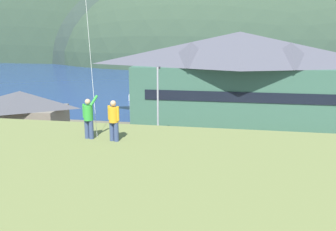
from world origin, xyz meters
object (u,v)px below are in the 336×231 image
(parked_car_back_row_left, at_px, (317,180))
(moored_boat_outer_mooring, at_px, (176,100))
(storage_shed_near_lot, at_px, (22,118))
(parked_car_mid_row_center, at_px, (197,146))
(harbor_lodge, at_px, (238,75))
(person_companion, at_px, (114,119))
(parking_light_pole, at_px, (158,100))
(parked_car_lone_by_shed, at_px, (139,142))
(storage_shed_waterside, at_px, (206,98))
(wharf_dock, at_px, (160,97))
(parked_car_mid_row_far, at_px, (81,163))
(moored_boat_wharfside, at_px, (140,93))
(person_kite_flyer, at_px, (89,117))

(parked_car_back_row_left, bearing_deg, moored_boat_outer_mooring, 115.71)
(storage_shed_near_lot, height_order, moored_boat_outer_mooring, storage_shed_near_lot)
(moored_boat_outer_mooring, height_order, parked_car_mid_row_center, moored_boat_outer_mooring)
(storage_shed_near_lot, bearing_deg, harbor_lodge, 35.42)
(moored_boat_outer_mooring, height_order, person_companion, person_companion)
(parking_light_pole, height_order, person_companion, person_companion)
(parked_car_back_row_left, relative_size, parked_car_lone_by_shed, 1.00)
(parked_car_lone_by_shed, bearing_deg, storage_shed_waterside, 73.99)
(moored_boat_outer_mooring, relative_size, parked_car_lone_by_shed, 1.52)
(parked_car_mid_row_center, bearing_deg, storage_shed_near_lot, 179.03)
(wharf_dock, bearing_deg, parked_car_mid_row_far, -88.43)
(person_companion, bearing_deg, parked_car_back_row_left, 38.89)
(wharf_dock, height_order, moored_boat_wharfside, moored_boat_wharfside)
(wharf_dock, distance_m, person_kite_flyer, 41.45)
(harbor_lodge, bearing_deg, storage_shed_waterside, 149.98)
(person_kite_flyer, relative_size, person_companion, 1.07)
(storage_shed_near_lot, bearing_deg, person_kite_flyer, -48.49)
(moored_boat_wharfside, height_order, moored_boat_outer_mooring, same)
(wharf_dock, xyz_separation_m, person_companion, (6.46, -40.80, 6.19))
(parked_car_mid_row_far, bearing_deg, storage_shed_near_lot, 144.53)
(harbor_lodge, relative_size, parked_car_mid_row_far, 5.94)
(parked_car_mid_row_far, distance_m, parked_car_mid_row_center, 9.52)
(parked_car_mid_row_center, height_order, parked_car_lone_by_shed, same)
(moored_boat_outer_mooring, height_order, parking_light_pole, parking_light_pole)
(parking_light_pole, relative_size, person_kite_flyer, 3.81)
(harbor_lodge, bearing_deg, parked_car_mid_row_far, -119.87)
(parked_car_mid_row_far, bearing_deg, parked_car_back_row_left, -0.50)
(wharf_dock, bearing_deg, storage_shed_waterside, -52.63)
(moored_boat_outer_mooring, relative_size, parking_light_pole, 0.91)
(storage_shed_near_lot, distance_m, moored_boat_wharfside, 27.32)
(storage_shed_waterside, bearing_deg, moored_boat_outer_mooring, 127.89)
(moored_boat_outer_mooring, height_order, parked_car_lone_by_shed, moored_boat_outer_mooring)
(moored_boat_outer_mooring, relative_size, parked_car_mid_row_far, 1.51)
(parked_car_mid_row_center, relative_size, parking_light_pole, 0.60)
(storage_shed_waterside, bearing_deg, wharf_dock, 127.37)
(moored_boat_outer_mooring, height_order, person_kite_flyer, person_kite_flyer)
(storage_shed_near_lot, relative_size, parking_light_pole, 1.15)
(person_kite_flyer, bearing_deg, storage_shed_waterside, 84.36)
(storage_shed_near_lot, distance_m, parked_car_mid_row_center, 15.93)
(storage_shed_near_lot, distance_m, person_kite_flyer, 19.17)
(storage_shed_near_lot, xyz_separation_m, storage_shed_waterside, (15.39, 15.81, -0.38))
(storage_shed_waterside, relative_size, wharf_dock, 0.45)
(harbor_lodge, height_order, moored_boat_wharfside, harbor_lodge)
(storage_shed_waterside, relative_size, parked_car_mid_row_far, 1.59)
(moored_boat_outer_mooring, bearing_deg, parked_car_lone_by_shed, -89.05)
(harbor_lodge, relative_size, parked_car_mid_row_center, 5.95)
(parked_car_lone_by_shed, bearing_deg, parking_light_pole, 73.92)
(moored_boat_wharfside, height_order, parked_car_mid_row_far, moored_boat_wharfside)
(storage_shed_near_lot, distance_m, person_companion, 20.06)
(parked_car_mid_row_far, distance_m, parked_car_back_row_left, 15.92)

